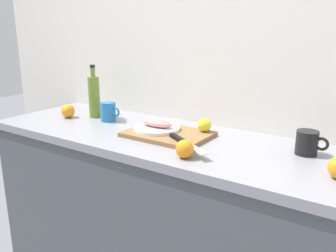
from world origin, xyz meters
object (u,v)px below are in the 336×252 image
object	(u,v)px
fish_fillet	(157,123)
olive_oil_bottle	(94,96)
chef_knife	(183,141)
coffee_mug_1	(109,112)
lemon_0	(204,125)
white_plate	(157,128)
cutting_board	(168,134)
coffee_mug_0	(307,143)

from	to	relation	value
fish_fillet	olive_oil_bottle	world-z (taller)	olive_oil_bottle
fish_fillet	chef_knife	world-z (taller)	fish_fillet
fish_fillet	coffee_mug_1	world-z (taller)	coffee_mug_1
lemon_0	coffee_mug_1	size ratio (longest dim) A/B	0.53
white_plate	lemon_0	distance (m)	0.23
cutting_board	coffee_mug_0	distance (m)	0.62
coffee_mug_1	coffee_mug_0	bearing A→B (deg)	2.97
cutting_board	white_plate	bearing A→B (deg)	175.08
white_plate	coffee_mug_0	size ratio (longest dim) A/B	1.78
olive_oil_bottle	coffee_mug_0	distance (m)	1.17
lemon_0	olive_oil_bottle	world-z (taller)	olive_oil_bottle
chef_knife	lemon_0	size ratio (longest dim) A/B	4.01
chef_knife	coffee_mug_1	bearing A→B (deg)	-164.87
lemon_0	coffee_mug_1	bearing A→B (deg)	-174.71
cutting_board	coffee_mug_1	bearing A→B (deg)	172.94
cutting_board	coffee_mug_0	bearing A→B (deg)	9.96
white_plate	chef_knife	bearing A→B (deg)	-27.17
white_plate	fish_fillet	distance (m)	0.03
cutting_board	lemon_0	size ratio (longest dim) A/B	5.86
chef_knife	lemon_0	bearing A→B (deg)	122.89
white_plate	coffee_mug_1	size ratio (longest dim) A/B	1.85
fish_fillet	coffee_mug_0	xyz separation A→B (m)	(0.68, 0.10, -0.00)
coffee_mug_1	fish_fillet	bearing A→B (deg)	-7.47
chef_knife	coffee_mug_0	xyz separation A→B (m)	(0.46, 0.21, 0.02)
lemon_0	chef_knife	bearing A→B (deg)	-87.60
fish_fillet	coffee_mug_1	distance (m)	0.36
cutting_board	coffee_mug_0	size ratio (longest dim) A/B	3.02
cutting_board	fish_fillet	size ratio (longest dim) A/B	2.26
white_plate	olive_oil_bottle	xyz separation A→B (m)	(-0.49, 0.07, 0.10)
cutting_board	fish_fillet	xyz separation A→B (m)	(-0.07, 0.01, 0.04)
coffee_mug_1	olive_oil_bottle	bearing A→B (deg)	169.79
fish_fillet	white_plate	bearing A→B (deg)	-90.00
chef_knife	coffee_mug_0	bearing A→B (deg)	55.13
coffee_mug_0	coffee_mug_1	size ratio (longest dim) A/B	1.04
white_plate	chef_knife	distance (m)	0.24
chef_knife	cutting_board	bearing A→B (deg)	174.93
cutting_board	olive_oil_bottle	size ratio (longest dim) A/B	1.30
lemon_0	coffee_mug_1	xyz separation A→B (m)	(-0.57, -0.05, -0.00)
olive_oil_bottle	coffee_mug_1	size ratio (longest dim) A/B	2.42
coffee_mug_0	coffee_mug_1	bearing A→B (deg)	-177.03
coffee_mug_1	cutting_board	bearing A→B (deg)	-7.06
chef_knife	coffee_mug_0	world-z (taller)	coffee_mug_0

